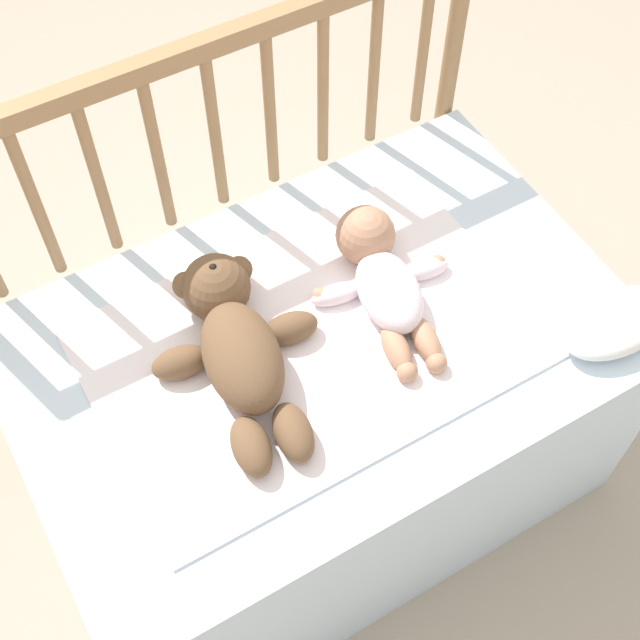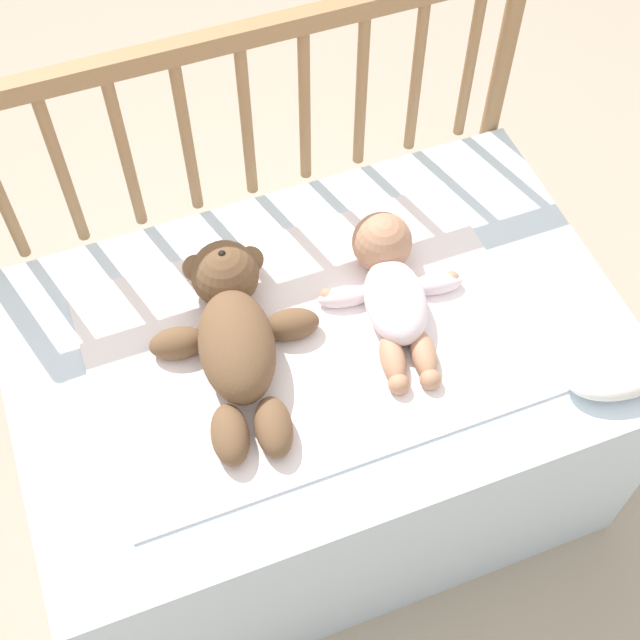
# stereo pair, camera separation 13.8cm
# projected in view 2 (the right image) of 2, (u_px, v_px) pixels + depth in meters

# --- Properties ---
(ground_plane) EXTENTS (12.00, 12.00, 0.00)m
(ground_plane) POSITION_uv_depth(u_px,v_px,m) (320.00, 469.00, 2.03)
(ground_plane) COLOR tan
(crib_mattress) EXTENTS (1.09, 0.71, 0.55)m
(crib_mattress) POSITION_uv_depth(u_px,v_px,m) (320.00, 412.00, 1.80)
(crib_mattress) COLOR silver
(crib_mattress) RESTS_ON ground_plane
(crib_rail) EXTENTS (1.09, 0.04, 0.94)m
(crib_rail) POSITION_uv_depth(u_px,v_px,m) (249.00, 153.00, 1.68)
(crib_rail) COLOR #997047
(crib_rail) RESTS_ON ground_plane
(blanket) EXTENTS (0.76, 0.50, 0.01)m
(blanket) POSITION_uv_depth(u_px,v_px,m) (310.00, 343.00, 1.56)
(blanket) COLOR white
(blanket) RESTS_ON crib_mattress
(teddy_bear) EXTENTS (0.30, 0.42, 0.12)m
(teddy_bear) POSITION_uv_depth(u_px,v_px,m) (235.00, 332.00, 1.51)
(teddy_bear) COLOR brown
(teddy_bear) RESTS_ON crib_mattress
(baby) EXTENTS (0.27, 0.35, 0.11)m
(baby) POSITION_uv_depth(u_px,v_px,m) (392.00, 287.00, 1.58)
(baby) COLOR white
(baby) RESTS_ON crib_mattress
(small_pillow) EXTENTS (0.22, 0.12, 0.06)m
(small_pillow) POSITION_uv_depth(u_px,v_px,m) (624.00, 364.00, 1.51)
(small_pillow) COLOR white
(small_pillow) RESTS_ON crib_mattress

